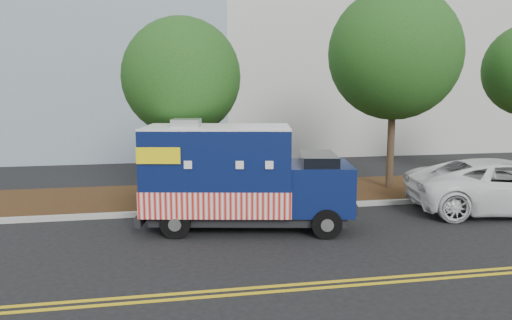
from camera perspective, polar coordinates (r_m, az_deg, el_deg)
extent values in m
plane|color=black|center=(14.07, -4.70, -7.49)|extent=(120.00, 120.00, 0.00)
cube|color=#9E9E99|center=(15.39, -5.27, -5.80)|extent=(120.00, 0.18, 0.15)
cube|color=black|center=(17.43, -5.95, -4.11)|extent=(120.00, 4.00, 0.15)
cube|color=gold|center=(9.90, -1.81, -14.50)|extent=(120.00, 0.10, 0.01)
cube|color=gold|center=(9.67, -1.57, -15.07)|extent=(120.00, 0.10, 0.01)
cylinder|color=#38281C|center=(16.30, -8.31, 0.42)|extent=(0.26, 0.26, 3.20)
sphere|color=#144816|center=(16.14, -8.51, 9.39)|extent=(3.76, 3.76, 3.76)
cylinder|color=#38281C|center=(18.84, 15.16, 2.23)|extent=(0.26, 0.26, 3.81)
sphere|color=#144816|center=(18.76, 15.53, 11.62)|extent=(4.70, 4.70, 4.70)
cube|color=#473828|center=(15.45, -11.65, -1.62)|extent=(0.06, 0.06, 2.40)
cube|color=black|center=(13.72, -0.88, -6.21)|extent=(5.38, 2.72, 0.26)
cube|color=#091545|center=(13.50, -4.40, -0.98)|extent=(4.19, 2.83, 2.20)
cube|color=red|center=(13.65, -4.37, -4.21)|extent=(4.24, 2.89, 0.69)
cube|color=white|center=(13.36, -4.46, 3.76)|extent=(4.19, 2.83, 0.06)
cube|color=#B7B7BA|center=(13.45, -7.98, 4.24)|extent=(0.86, 0.86, 0.20)
cube|color=#091545|center=(13.63, 7.24, -3.09)|extent=(2.01, 2.26, 1.28)
cube|color=black|center=(13.52, 7.10, -0.54)|extent=(1.25, 1.93, 0.60)
cube|color=black|center=(13.85, 10.69, -4.81)|extent=(0.43, 1.81, 0.28)
cube|color=black|center=(14.06, -12.42, -5.93)|extent=(0.57, 2.06, 0.26)
cube|color=#B7B7BA|center=(13.79, -12.48, -0.76)|extent=(0.36, 1.63, 1.74)
cube|color=#B7B7BA|center=(14.54, -2.96, -0.10)|extent=(1.63, 0.36, 1.01)
cube|color=yellow|center=(12.55, -11.13, 0.49)|extent=(1.08, 0.24, 0.41)
cube|color=yellow|center=(14.68, -9.42, 1.69)|extent=(1.08, 0.24, 0.41)
cylinder|color=black|center=(12.92, 8.07, -7.23)|extent=(0.81, 0.40, 0.77)
cylinder|color=black|center=(14.72, 7.12, -5.26)|extent=(0.81, 0.40, 0.77)
cylinder|color=black|center=(12.99, -9.17, -7.17)|extent=(0.81, 0.40, 0.77)
cylinder|color=black|center=(14.78, -7.95, -5.21)|extent=(0.81, 0.40, 0.77)
imported|color=white|center=(17.09, 26.77, -2.70)|extent=(6.30, 3.82, 1.63)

